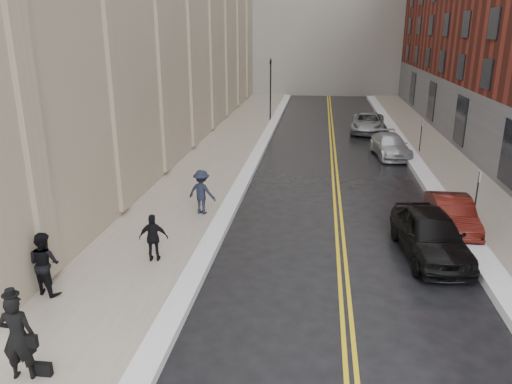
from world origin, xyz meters
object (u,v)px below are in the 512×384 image
(car_maroon, at_px, (452,214))
(pedestrian_main, at_px, (18,337))
(pedestrian_a, at_px, (45,263))
(pedestrian_b, at_px, (202,192))
(pedestrian_c, at_px, (154,238))
(car_black, at_px, (430,234))
(car_silver_near, at_px, (390,146))
(car_silver_far, at_px, (368,123))

(car_maroon, bearing_deg, pedestrian_main, -137.64)
(pedestrian_a, height_order, pedestrian_b, pedestrian_a)
(pedestrian_a, relative_size, pedestrian_c, 1.17)
(car_black, height_order, pedestrian_c, pedestrian_c)
(car_maroon, relative_size, car_silver_near, 0.88)
(pedestrian_a, bearing_deg, car_silver_near, -102.89)
(car_black, height_order, car_silver_far, car_black)
(car_silver_far, xyz_separation_m, pedestrian_b, (-8.39, -19.22, 0.37))
(car_silver_near, bearing_deg, pedestrian_a, -129.88)
(car_silver_far, height_order, pedestrian_a, pedestrian_a)
(pedestrian_b, relative_size, pedestrian_c, 1.15)
(car_silver_far, distance_m, pedestrian_b, 20.97)
(pedestrian_main, relative_size, pedestrian_a, 1.08)
(pedestrian_b, bearing_deg, pedestrian_a, 83.21)
(pedestrian_c, bearing_deg, car_maroon, -167.14)
(car_black, distance_m, car_silver_far, 22.00)
(car_black, relative_size, pedestrian_b, 2.57)
(car_black, distance_m, pedestrian_main, 12.94)
(car_black, bearing_deg, pedestrian_main, -148.27)
(car_silver_far, height_order, pedestrian_b, pedestrian_b)
(car_silver_near, xyz_separation_m, car_silver_far, (-0.74, 7.51, 0.05))
(pedestrian_main, bearing_deg, pedestrian_b, -107.09)
(car_black, bearing_deg, pedestrian_a, -165.56)
(car_maroon, relative_size, pedestrian_a, 2.14)
(car_silver_far, bearing_deg, pedestrian_a, -107.12)
(car_silver_far, height_order, pedestrian_c, pedestrian_c)
(car_silver_far, distance_m, pedestrian_c, 25.43)
(car_maroon, distance_m, car_silver_near, 12.01)
(car_maroon, height_order, pedestrian_a, pedestrian_a)
(car_maroon, height_order, pedestrian_main, pedestrian_main)
(car_black, bearing_deg, car_maroon, 56.54)
(car_silver_far, relative_size, pedestrian_a, 2.73)
(pedestrian_a, bearing_deg, pedestrian_b, -92.94)
(pedestrian_a, relative_size, pedestrian_b, 1.01)
(car_black, height_order, car_silver_near, car_black)
(car_black, xyz_separation_m, car_maroon, (1.32, 2.51, -0.15))
(car_black, xyz_separation_m, pedestrian_a, (-11.66, -4.30, 0.28))
(car_maroon, xyz_separation_m, pedestrian_b, (-9.99, 0.27, 0.42))
(car_maroon, bearing_deg, car_black, -117.21)
(pedestrian_b, bearing_deg, car_maroon, -165.49)
(pedestrian_b, bearing_deg, car_black, 178.31)
(car_maroon, relative_size, car_silver_far, 0.79)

